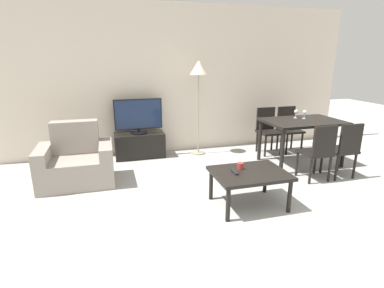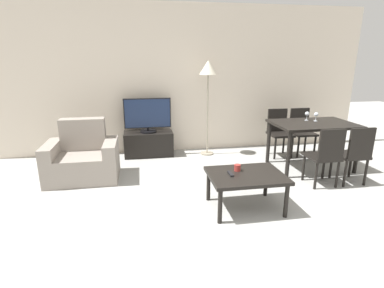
{
  "view_description": "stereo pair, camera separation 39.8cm",
  "coord_description": "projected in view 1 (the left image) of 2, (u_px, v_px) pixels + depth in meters",
  "views": [
    {
      "loc": [
        -1.21,
        -1.83,
        1.76
      ],
      "look_at": [
        -0.16,
        1.85,
        0.65
      ],
      "focal_mm": 28.0,
      "sensor_mm": 36.0,
      "label": 1
    },
    {
      "loc": [
        -0.82,
        -1.92,
        1.76
      ],
      "look_at": [
        -0.16,
        1.85,
        0.65
      ],
      "focal_mm": 28.0,
      "sensor_mm": 36.0,
      "label": 2
    }
  ],
  "objects": [
    {
      "name": "dining_table",
      "position": [
        302.0,
        126.0,
        4.99
      ],
      "size": [
        1.27,
        0.83,
        0.76
      ],
      "color": "black",
      "rests_on": "ground_plane"
    },
    {
      "name": "tv_stand",
      "position": [
        140.0,
        145.0,
        5.45
      ],
      "size": [
        0.88,
        0.41,
        0.44
      ],
      "color": "black",
      "rests_on": "ground_plane"
    },
    {
      "name": "wine_glass_left",
      "position": [
        305.0,
        113.0,
        5.07
      ],
      "size": [
        0.07,
        0.07,
        0.15
      ],
      "color": "silver",
      "rests_on": "dining_table"
    },
    {
      "name": "armchair",
      "position": [
        77.0,
        163.0,
        4.3
      ],
      "size": [
        1.02,
        0.72,
        0.87
      ],
      "color": "gray",
      "rests_on": "ground_plane"
    },
    {
      "name": "dining_chair_near_right",
      "position": [
        344.0,
        148.0,
        4.44
      ],
      "size": [
        0.4,
        0.4,
        0.85
      ],
      "color": "black",
      "rests_on": "ground_plane"
    },
    {
      "name": "dining_chair_far_left",
      "position": [
        268.0,
        128.0,
        5.66
      ],
      "size": [
        0.4,
        0.4,
        0.85
      ],
      "color": "black",
      "rests_on": "ground_plane"
    },
    {
      "name": "remote_primary",
      "position": [
        235.0,
        172.0,
        3.55
      ],
      "size": [
        0.04,
        0.15,
        0.02
      ],
      "color": "black",
      "rests_on": "coffee_table"
    },
    {
      "name": "wine_glass_center",
      "position": [
        296.0,
        112.0,
        5.11
      ],
      "size": [
        0.07,
        0.07,
        0.15
      ],
      "color": "silver",
      "rests_on": "dining_table"
    },
    {
      "name": "dining_chair_near",
      "position": [
        318.0,
        150.0,
        4.32
      ],
      "size": [
        0.4,
        0.4,
        0.85
      ],
      "color": "black",
      "rests_on": "ground_plane"
    },
    {
      "name": "dining_chair_far",
      "position": [
        288.0,
        127.0,
        5.77
      ],
      "size": [
        0.4,
        0.4,
        0.85
      ],
      "color": "black",
      "rests_on": "ground_plane"
    },
    {
      "name": "coffee_table",
      "position": [
        249.0,
        176.0,
        3.6
      ],
      "size": [
        0.88,
        0.68,
        0.44
      ],
      "color": "black",
      "rests_on": "ground_plane"
    },
    {
      "name": "ground_plane",
      "position": [
        271.0,
        276.0,
        2.5
      ],
      "size": [
        18.0,
        18.0,
        0.0
      ],
      "primitive_type": "plane",
      "color": "#9E9E99"
    },
    {
      "name": "floor_lamp",
      "position": [
        199.0,
        74.0,
        5.28
      ],
      "size": [
        0.31,
        0.31,
        1.71
      ],
      "color": "gray",
      "rests_on": "ground_plane"
    },
    {
      "name": "wall_back",
      "position": [
        173.0,
        80.0,
        5.57
      ],
      "size": [
        7.08,
        0.06,
        2.7
      ],
      "color": "beige",
      "rests_on": "ground_plane"
    },
    {
      "name": "tv",
      "position": [
        138.0,
        116.0,
        5.3
      ],
      "size": [
        0.84,
        0.29,
        0.62
      ],
      "color": "black",
      "rests_on": "tv_stand"
    },
    {
      "name": "cup_white_near",
      "position": [
        240.0,
        166.0,
        3.66
      ],
      "size": [
        0.08,
        0.08,
        0.08
      ],
      "color": "maroon",
      "rests_on": "coffee_table"
    }
  ]
}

